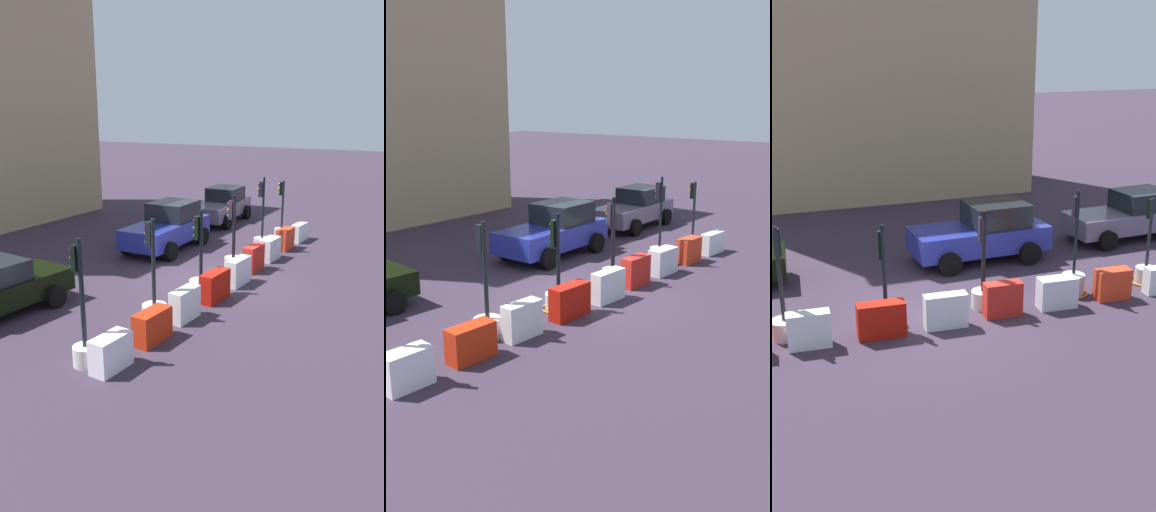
# 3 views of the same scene
# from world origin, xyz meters

# --- Properties ---
(ground_plane) EXTENTS (120.00, 120.00, 0.00)m
(ground_plane) POSITION_xyz_m (0.00, 0.00, 0.00)
(ground_plane) COLOR #35293A
(traffic_light_1) EXTENTS (0.66, 0.66, 2.78)m
(traffic_light_1) POSITION_xyz_m (-3.76, -0.13, 0.53)
(traffic_light_1) COLOR silver
(traffic_light_1) RESTS_ON ground_plane
(traffic_light_2) EXTENTS (0.93, 0.93, 2.60)m
(traffic_light_2) POSITION_xyz_m (-1.33, -0.23, 0.41)
(traffic_light_2) COLOR #A8B7A1
(traffic_light_2) RESTS_ON ground_plane
(traffic_light_3) EXTENTS (0.62, 0.62, 2.65)m
(traffic_light_3) POSITION_xyz_m (1.32, -0.09, 0.56)
(traffic_light_3) COLOR #B8B6A8
(traffic_light_3) RESTS_ON ground_plane
(traffic_light_4) EXTENTS (0.83, 0.83, 2.97)m
(traffic_light_4) POSITION_xyz_m (4.03, -0.10, 0.45)
(traffic_light_4) COLOR #ADADB0
(traffic_light_4) RESTS_ON ground_plane
(traffic_light_5) EXTENTS (0.90, 0.90, 2.54)m
(traffic_light_5) POSITION_xyz_m (6.47, -0.05, 0.38)
(traffic_light_5) COLOR #B3AFB2
(traffic_light_5) RESTS_ON ground_plane
(construction_barrier_0) EXTENTS (1.00, 0.51, 0.79)m
(construction_barrier_0) POSITION_xyz_m (-6.40, -0.74, 0.39)
(construction_barrier_0) COLOR white
(construction_barrier_0) RESTS_ON ground_plane
(construction_barrier_1) EXTENTS (1.10, 0.51, 0.79)m
(construction_barrier_1) POSITION_xyz_m (-4.80, -0.75, 0.40)
(construction_barrier_1) COLOR red
(construction_barrier_1) RESTS_ON ground_plane
(construction_barrier_2) EXTENTS (1.02, 0.44, 0.87)m
(construction_barrier_2) POSITION_xyz_m (-3.27, -0.79, 0.43)
(construction_barrier_2) COLOR silver
(construction_barrier_2) RESTS_ON ground_plane
(construction_barrier_3) EXTENTS (1.18, 0.48, 0.87)m
(construction_barrier_3) POSITION_xyz_m (-1.58, -0.84, 0.44)
(construction_barrier_3) COLOR #B4160B
(construction_barrier_3) RESTS_ON ground_plane
(construction_barrier_4) EXTENTS (1.09, 0.42, 0.87)m
(construction_barrier_4) POSITION_xyz_m (0.02, -0.88, 0.44)
(construction_barrier_4) COLOR silver
(construction_barrier_4) RESTS_ON ground_plane
(construction_barrier_5) EXTENTS (1.00, 0.45, 0.91)m
(construction_barrier_5) POSITION_xyz_m (1.61, -0.75, 0.45)
(construction_barrier_5) COLOR red
(construction_barrier_5) RESTS_ON ground_plane
(construction_barrier_6) EXTENTS (1.06, 0.53, 0.84)m
(construction_barrier_6) POSITION_xyz_m (3.17, -0.76, 0.42)
(construction_barrier_6) COLOR silver
(construction_barrier_6) RESTS_ON ground_plane
(construction_barrier_7) EXTENTS (0.99, 0.49, 0.86)m
(construction_barrier_7) POSITION_xyz_m (4.87, -0.77, 0.43)
(construction_barrier_7) COLOR red
(construction_barrier_7) RESTS_ON ground_plane
(construction_barrier_8) EXTENTS (1.16, 0.44, 0.76)m
(construction_barrier_8) POSITION_xyz_m (6.49, -0.86, 0.38)
(construction_barrier_8) COLOR white
(construction_barrier_8) RESTS_ON ground_plane
(car_blue_estate) EXTENTS (4.39, 2.29, 1.85)m
(car_blue_estate) POSITION_xyz_m (2.74, 3.44, 0.90)
(car_blue_estate) COLOR navy
(car_blue_estate) RESTS_ON ground_plane
(car_grey_saloon) EXTENTS (4.45, 2.27, 1.69)m
(car_grey_saloon) POSITION_xyz_m (8.46, 3.80, 0.82)
(car_grey_saloon) COLOR slate
(car_grey_saloon) RESTS_ON ground_plane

